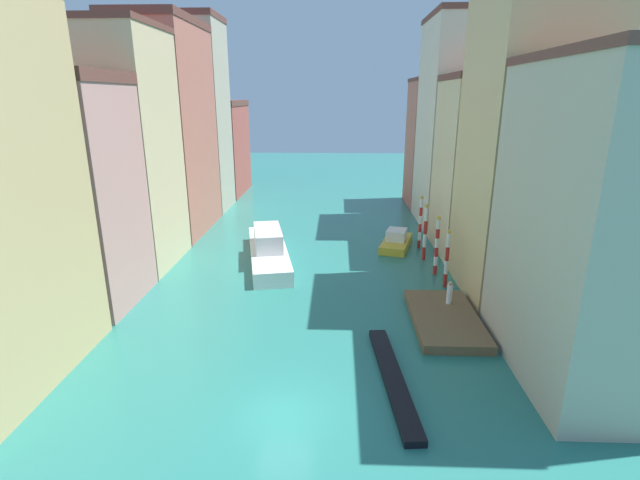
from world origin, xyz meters
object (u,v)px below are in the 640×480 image
at_px(mooring_pole_2, 425,232).
at_px(mooring_pole_3, 420,222).
at_px(waterfront_dock, 445,319).
at_px(mooring_pole_0, 447,258).
at_px(vaporetto_white, 268,249).
at_px(gondola_black, 393,378).
at_px(person_on_dock, 450,293).
at_px(motorboat_0, 396,241).
at_px(mooring_pole_1, 437,245).

distance_m(mooring_pole_2, mooring_pole_3, 3.26).
relative_size(waterfront_dock, mooring_pole_0, 1.75).
bearing_deg(mooring_pole_0, vaporetto_white, 158.80).
height_order(mooring_pole_0, mooring_pole_2, mooring_pole_2).
height_order(mooring_pole_3, gondola_black, mooring_pole_3).
relative_size(waterfront_dock, person_on_dock, 4.96).
relative_size(mooring_pole_0, mooring_pole_3, 0.89).
height_order(vaporetto_white, motorboat_0, vaporetto_white).
bearing_deg(gondola_black, vaporetto_white, 116.35).
bearing_deg(mooring_pole_3, vaporetto_white, -164.14).
bearing_deg(waterfront_dock, vaporetto_white, 138.37).
bearing_deg(motorboat_0, mooring_pole_3, -6.54).
bearing_deg(vaporetto_white, waterfront_dock, -41.63).
height_order(waterfront_dock, vaporetto_white, vaporetto_white).
xyz_separation_m(mooring_pole_3, gondola_black, (-4.83, -21.66, -2.37)).
relative_size(gondola_black, motorboat_0, 1.55).
distance_m(waterfront_dock, person_on_dock, 2.08).
bearing_deg(vaporetto_white, mooring_pole_0, -21.20).
height_order(mooring_pole_0, vaporetto_white, mooring_pole_0).
xyz_separation_m(waterfront_dock, person_on_dock, (0.59, 1.71, 1.02)).
distance_m(mooring_pole_0, motorboat_0, 10.03).
xyz_separation_m(person_on_dock, mooring_pole_2, (0.15, 10.26, 1.23)).
height_order(mooring_pole_3, motorboat_0, mooring_pole_3).
distance_m(mooring_pole_1, mooring_pole_3, 6.74).
bearing_deg(gondola_black, person_on_dock, 60.74).
xyz_separation_m(mooring_pole_0, gondola_black, (-5.24, -12.33, -2.10)).
height_order(waterfront_dock, motorboat_0, motorboat_0).
distance_m(waterfront_dock, mooring_pole_3, 15.42).
bearing_deg(mooring_pole_1, mooring_pole_2, 94.90).
height_order(waterfront_dock, mooring_pole_0, mooring_pole_0).
xyz_separation_m(mooring_pole_1, gondola_black, (-5.01, -14.92, -2.30)).
height_order(person_on_dock, mooring_pole_0, mooring_pole_0).
relative_size(waterfront_dock, motorboat_0, 1.28).
xyz_separation_m(person_on_dock, motorboat_0, (-1.83, 13.76, -0.70)).
xyz_separation_m(mooring_pole_2, gondola_black, (-4.71, -18.40, -2.36)).
bearing_deg(mooring_pole_3, person_on_dock, -91.16).
relative_size(mooring_pole_1, mooring_pole_3, 0.97).
height_order(mooring_pole_0, motorboat_0, mooring_pole_0).
distance_m(waterfront_dock, mooring_pole_0, 6.36).
distance_m(mooring_pole_2, vaporetto_white, 13.61).
relative_size(mooring_pole_2, motorboat_0, 0.81).
bearing_deg(vaporetto_white, gondola_black, -63.65).
distance_m(mooring_pole_0, mooring_pole_3, 9.34).
bearing_deg(mooring_pole_1, mooring_pole_3, 91.46).
relative_size(person_on_dock, gondola_black, 0.17).
distance_m(mooring_pole_1, vaporetto_white, 14.18).
bearing_deg(waterfront_dock, motorboat_0, 94.56).
bearing_deg(mooring_pole_3, mooring_pole_1, -88.54).
distance_m(waterfront_dock, mooring_pole_1, 8.83).
height_order(gondola_black, motorboat_0, motorboat_0).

